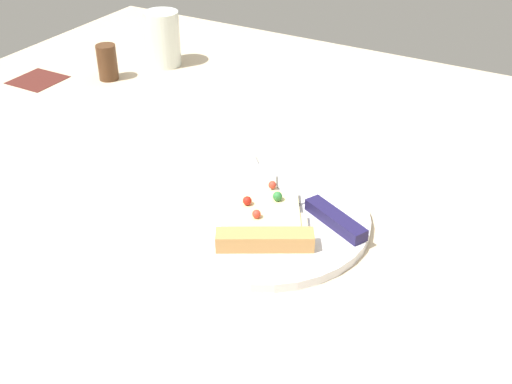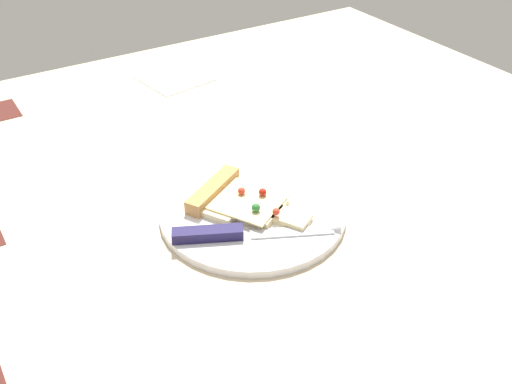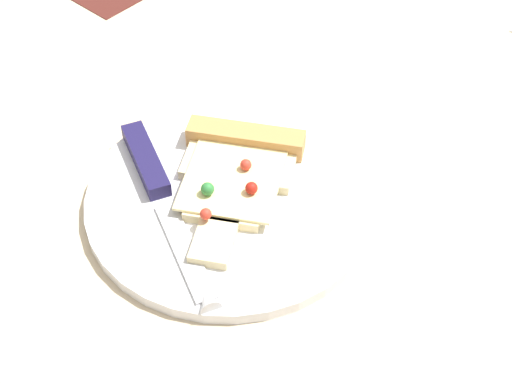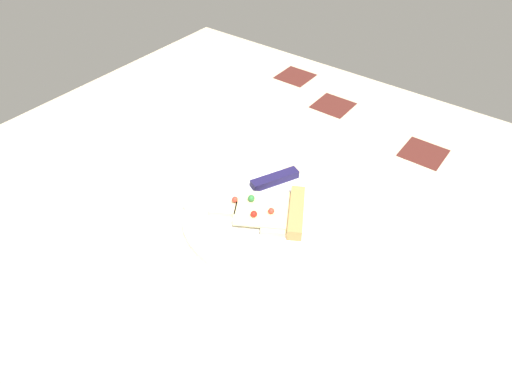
{
  "view_description": "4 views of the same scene",
  "coord_description": "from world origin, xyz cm",
  "px_view_note": "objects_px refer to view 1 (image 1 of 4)",
  "views": [
    {
      "loc": [
        41.12,
        -59.74,
        49.66
      ],
      "look_at": [
        5.65,
        2.94,
        3.45
      ],
      "focal_mm": 45.18,
      "sensor_mm": 36.0,
      "label": 1
    },
    {
      "loc": [
        45.33,
        62.98,
        54.3
      ],
      "look_at": [
        6.96,
        1.45,
        4.03
      ],
      "focal_mm": 41.62,
      "sensor_mm": 36.0,
      "label": 2
    },
    {
      "loc": [
        -26.97,
        36.91,
        53.5
      ],
      "look_at": [
        4.61,
        1.26,
        3.46
      ],
      "focal_mm": 52.28,
      "sensor_mm": 36.0,
      "label": 3
    },
    {
      "loc": [
        -39.12,
        -32.99,
        59.11
      ],
      "look_at": [
        9.69,
        3.62,
        3.94
      ],
      "focal_mm": 31.09,
      "sensor_mm": 36.0,
      "label": 4
    }
  ],
  "objects_px": {
    "drinking_glass": "(163,39)",
    "pepper_shaker": "(107,62)",
    "pizza_slice": "(264,221)",
    "knife": "(313,204)",
    "plate": "(264,219)"
  },
  "relations": [
    {
      "from": "drinking_glass",
      "to": "pepper_shaker",
      "type": "height_order",
      "value": "drinking_glass"
    },
    {
      "from": "pizza_slice",
      "to": "drinking_glass",
      "type": "distance_m",
      "value": 0.62
    },
    {
      "from": "drinking_glass",
      "to": "plate",
      "type": "bearing_deg",
      "value": -41.07
    },
    {
      "from": "pizza_slice",
      "to": "drinking_glass",
      "type": "bearing_deg",
      "value": 108.45
    },
    {
      "from": "knife",
      "to": "pepper_shaker",
      "type": "xyz_separation_m",
      "value": [
        -0.55,
        0.23,
        0.02
      ]
    },
    {
      "from": "drinking_glass",
      "to": "knife",
      "type": "bearing_deg",
      "value": -34.72
    },
    {
      "from": "pizza_slice",
      "to": "knife",
      "type": "xyz_separation_m",
      "value": [
        0.04,
        0.07,
        -0.0
      ]
    },
    {
      "from": "pizza_slice",
      "to": "knife",
      "type": "bearing_deg",
      "value": 31.95
    },
    {
      "from": "drinking_glass",
      "to": "pepper_shaker",
      "type": "relative_size",
      "value": 1.59
    },
    {
      "from": "plate",
      "to": "drinking_glass",
      "type": "distance_m",
      "value": 0.6
    },
    {
      "from": "pizza_slice",
      "to": "pepper_shaker",
      "type": "relative_size",
      "value": 2.75
    },
    {
      "from": "pizza_slice",
      "to": "drinking_glass",
      "type": "relative_size",
      "value": 1.72
    },
    {
      "from": "pizza_slice",
      "to": "pepper_shaker",
      "type": "xyz_separation_m",
      "value": [
        -0.51,
        0.3,
        0.01
      ]
    },
    {
      "from": "pepper_shaker",
      "to": "plate",
      "type": "bearing_deg",
      "value": -28.97
    },
    {
      "from": "plate",
      "to": "pepper_shaker",
      "type": "relative_size",
      "value": 4.07
    }
  ]
}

